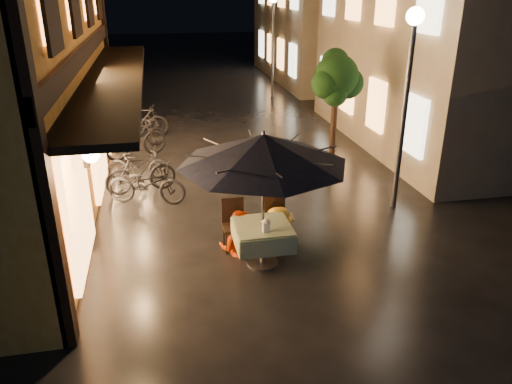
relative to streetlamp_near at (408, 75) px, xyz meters
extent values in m
plane|color=black|center=(-3.00, -2.00, -2.92)|extent=(90.00, 90.00, 0.00)
cube|color=black|center=(-6.47, 2.00, 0.38)|extent=(0.12, 11.00, 0.35)
cube|color=black|center=(-5.90, 2.00, -0.17)|extent=(1.20, 10.50, 0.12)
cube|color=#FFA253|center=(-6.44, -1.50, -1.52)|extent=(0.10, 2.20, 2.40)
cube|color=#FFA253|center=(-6.44, 2.00, -1.52)|extent=(0.10, 2.20, 2.40)
cube|color=#FFA253|center=(-6.44, 5.50, -1.52)|extent=(0.10, 2.20, 2.40)
cube|color=tan|center=(4.50, 4.50, 0.33)|extent=(7.00, 9.00, 6.50)
cube|color=#FFA253|center=(0.95, 1.20, -1.42)|extent=(0.10, 1.00, 1.40)
cube|color=#FFA253|center=(0.95, 1.20, 1.38)|extent=(0.10, 1.00, 1.40)
cube|color=#FFA253|center=(0.95, 3.40, -1.42)|extent=(0.10, 1.00, 1.40)
cube|color=#FFA253|center=(0.95, 5.60, -1.42)|extent=(0.10, 1.00, 1.40)
cube|color=#FFA253|center=(0.95, 7.80, -1.42)|extent=(0.10, 1.00, 1.40)
cube|color=tan|center=(4.50, 16.00, 0.58)|extent=(7.00, 10.00, 7.00)
cube|color=#FFA253|center=(0.95, 12.20, -1.42)|extent=(0.10, 1.00, 1.40)
cube|color=#FFA253|center=(0.95, 14.40, -1.42)|extent=(0.10, 1.00, 1.40)
cube|color=#FFA253|center=(0.95, 16.60, -1.42)|extent=(0.10, 1.00, 1.40)
cube|color=#FFA253|center=(0.95, 18.80, -1.42)|extent=(0.10, 1.00, 1.40)
cylinder|color=black|center=(-0.60, 2.50, -1.82)|extent=(0.16, 0.16, 2.20)
sphere|color=black|center=(-0.60, 2.50, -0.42)|extent=(1.10, 1.10, 1.10)
sphere|color=black|center=(-0.25, 2.60, -0.62)|extent=(0.80, 0.80, 0.80)
sphere|color=black|center=(-0.90, 2.35, -0.57)|extent=(0.76, 0.76, 0.76)
sphere|color=black|center=(-0.55, 2.80, -0.12)|extent=(0.70, 0.70, 0.70)
sphere|color=black|center=(-0.70, 2.25, -0.82)|extent=(0.60, 0.60, 0.60)
cylinder|color=#59595E|center=(0.00, 0.00, -0.92)|extent=(0.12, 0.12, 4.00)
sphere|color=beige|center=(0.00, 0.00, 1.13)|extent=(0.36, 0.36, 0.36)
cylinder|color=#59595E|center=(0.00, 12.00, -0.92)|extent=(0.12, 0.12, 4.00)
cylinder|color=#59595E|center=(-3.40, -1.85, -2.56)|extent=(0.10, 0.10, 0.72)
cylinder|color=#59595E|center=(-3.40, -1.85, -2.90)|extent=(0.56, 0.56, 0.04)
cube|color=#2F5D30|center=(-3.40, -1.85, -2.17)|extent=(0.95, 0.95, 0.06)
cube|color=#2F5D30|center=(-2.93, -1.85, -2.33)|extent=(0.04, 0.95, 0.33)
cube|color=#2F5D30|center=(-3.88, -1.85, -2.33)|extent=(0.04, 0.95, 0.33)
cube|color=#2F5D30|center=(-3.40, -1.37, -2.33)|extent=(0.95, 0.04, 0.33)
cube|color=#2F5D30|center=(-3.40, -2.32, -2.33)|extent=(0.95, 0.04, 0.33)
cylinder|color=#59595E|center=(-3.40, -1.85, -1.77)|extent=(0.05, 0.05, 2.30)
cone|color=black|center=(-3.40, -1.85, -0.77)|extent=(2.86, 2.86, 0.51)
cylinder|color=#59595E|center=(-3.40, -1.85, -0.52)|extent=(0.06, 0.06, 0.12)
cube|color=black|center=(-3.80, -1.20, -2.47)|extent=(0.42, 0.42, 0.05)
cube|color=black|center=(-3.80, -1.01, -2.22)|extent=(0.42, 0.04, 0.55)
cylinder|color=black|center=(-3.98, -1.38, -2.70)|extent=(0.04, 0.04, 0.43)
cylinder|color=black|center=(-3.62, -1.38, -2.70)|extent=(0.04, 0.04, 0.43)
cylinder|color=black|center=(-3.98, -1.02, -2.70)|extent=(0.04, 0.04, 0.43)
cylinder|color=black|center=(-3.62, -1.02, -2.70)|extent=(0.04, 0.04, 0.43)
cube|color=black|center=(-3.00, -1.20, -2.47)|extent=(0.42, 0.42, 0.05)
cube|color=black|center=(-3.00, -1.01, -2.22)|extent=(0.42, 0.04, 0.55)
cylinder|color=black|center=(-3.18, -1.38, -2.70)|extent=(0.04, 0.04, 0.43)
cylinder|color=black|center=(-2.82, -1.38, -2.70)|extent=(0.04, 0.04, 0.43)
cylinder|color=black|center=(-3.18, -1.02, -2.70)|extent=(0.04, 0.04, 0.43)
cylinder|color=black|center=(-2.82, -1.02, -2.70)|extent=(0.04, 0.04, 0.43)
cube|color=white|center=(-3.40, -2.10, -2.05)|extent=(0.11, 0.11, 0.18)
cube|color=#FFD88C|center=(-3.40, -2.10, -2.06)|extent=(0.07, 0.07, 0.12)
cone|color=white|center=(-3.40, -2.10, -1.92)|extent=(0.16, 0.16, 0.07)
imported|color=#CD3700|center=(-3.74, -1.27, -2.12)|extent=(0.93, 0.82, 1.59)
imported|color=yellow|center=(-2.98, -1.29, -2.13)|extent=(1.16, 0.89, 1.58)
imported|color=black|center=(-5.41, 1.30, -2.45)|extent=(1.89, 1.12, 0.94)
imported|color=black|center=(-5.54, 1.97, -2.41)|extent=(1.74, 0.79, 1.01)
imported|color=black|center=(-5.62, 2.87, -2.50)|extent=(1.65, 0.80, 0.83)
imported|color=black|center=(-5.70, 4.63, -2.37)|extent=(1.89, 1.22, 1.10)
imported|color=black|center=(-5.66, 5.56, -2.48)|extent=(1.78, 1.09, 0.88)
imported|color=black|center=(-5.55, 6.88, -2.39)|extent=(1.81, 0.91, 1.05)
camera|label=1|loc=(-5.05, -9.40, 1.73)|focal=35.00mm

